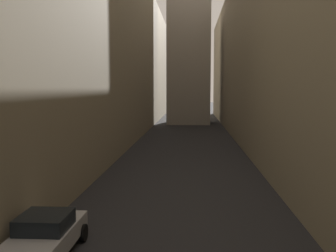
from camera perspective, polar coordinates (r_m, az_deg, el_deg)
ground_plane at (r=35.83m, az=2.45°, el=-3.95°), size 264.00×264.00×0.00m
building_block_left at (r=39.49m, az=-14.57°, el=11.63°), size 11.81×108.00×20.42m
building_block_right at (r=39.31m, az=21.34°, el=10.62°), size 13.85×108.00×19.28m
parked_car_left_far at (r=14.79m, az=-17.42°, el=-14.92°), size 2.03×4.16×1.55m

